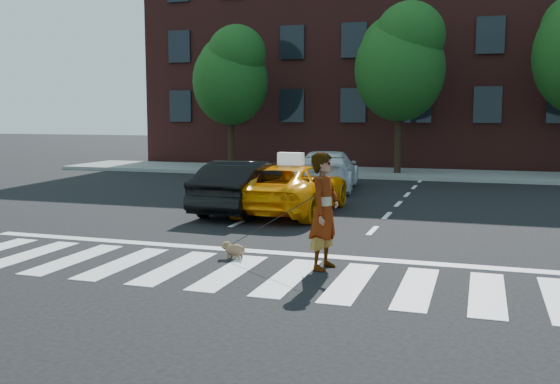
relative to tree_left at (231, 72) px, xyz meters
name	(u,v)px	position (x,y,z in m)	size (l,w,h in m)	color
ground	(230,273)	(6.97, -17.00, -4.44)	(120.00, 120.00, 0.00)	black
crosswalk	(230,272)	(6.97, -17.00, -4.43)	(13.00, 2.40, 0.01)	silver
stop_line	(263,252)	(6.97, -15.40, -4.43)	(12.00, 0.30, 0.01)	silver
sidewalk_far	(387,173)	(6.97, 0.50, -4.37)	(30.00, 4.00, 0.15)	slate
building	(410,49)	(6.97, 8.00, 1.56)	(26.00, 10.00, 12.00)	#4F1F1C
tree_left	(231,72)	(0.00, 0.00, 0.00)	(3.39, 3.38, 6.50)	black
tree_mid	(401,58)	(7.50, 0.00, 0.41)	(3.69, 3.69, 7.10)	black
taxi	(293,189)	(6.12, -10.65, -3.80)	(2.11, 4.58, 1.27)	#FB9705
black_sedan	(248,186)	(4.97, -10.95, -3.75)	(1.46, 4.19, 1.38)	black
white_suv	(327,170)	(5.81, -5.53, -3.77)	(1.89, 4.65, 1.35)	silver
woman	(324,211)	(8.37, -16.27, -3.47)	(0.71, 0.47, 1.95)	#999999
dog	(233,249)	(6.64, -16.05, -4.27)	(0.52, 0.27, 0.30)	#906E49
taxi_sign	(291,159)	(6.12, -10.85, -3.01)	(0.65, 0.28, 0.32)	white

